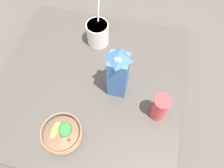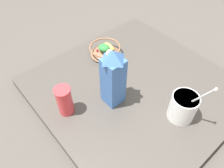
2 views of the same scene
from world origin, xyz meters
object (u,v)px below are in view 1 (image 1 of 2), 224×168
at_px(milk_carton, 118,73).
at_px(yogurt_tub, 98,33).
at_px(fruit_bowl, 62,133).
at_px(drinking_cup, 160,107).

xyz_separation_m(milk_carton, yogurt_tub, (-0.17, 0.27, -0.08)).
distance_m(fruit_bowl, drinking_cup, 0.44).
bearing_deg(drinking_cup, yogurt_tub, 136.29).
xyz_separation_m(fruit_bowl, milk_carton, (0.19, 0.29, 0.11)).
xyz_separation_m(fruit_bowl, drinking_cup, (0.39, 0.20, 0.04)).
bearing_deg(drinking_cup, fruit_bowl, -153.57).
relative_size(milk_carton, drinking_cup, 1.99).
bearing_deg(drinking_cup, milk_carton, 156.71).
bearing_deg(fruit_bowl, milk_carton, 56.95).
distance_m(fruit_bowl, milk_carton, 0.36).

